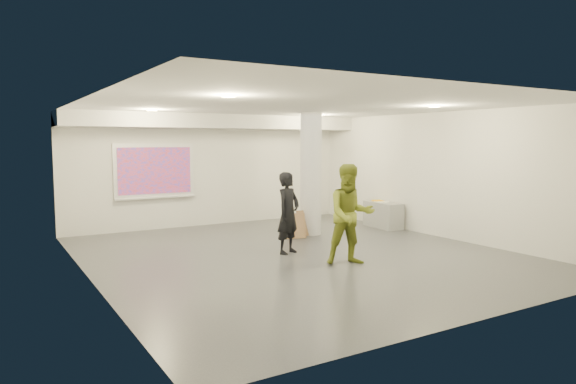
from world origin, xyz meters
TOP-DOWN VIEW (x-y plane):
  - floor at (0.00, 0.00)m, footprint 8.00×9.00m
  - ceiling at (0.00, 0.00)m, footprint 8.00×9.00m
  - wall_back at (0.00, 4.50)m, footprint 8.00×0.01m
  - wall_front at (0.00, -4.50)m, footprint 8.00×0.01m
  - wall_left at (-4.00, 0.00)m, footprint 0.01×9.00m
  - wall_right at (4.00, 0.00)m, footprint 0.01×9.00m
  - soffit_band at (0.00, 3.95)m, footprint 8.00×1.10m
  - downlight_nw at (-2.20, 2.50)m, footprint 0.22×0.22m
  - downlight_ne at (2.20, 2.50)m, footprint 0.22×0.22m
  - downlight_sw at (-2.20, -1.50)m, footprint 0.22×0.22m
  - downlight_se at (2.20, -1.50)m, footprint 0.22×0.22m
  - column at (1.50, 1.80)m, footprint 0.52×0.52m
  - projection_screen at (-1.60, 4.45)m, footprint 2.10×0.13m
  - credenza at (3.72, 1.64)m, footprint 0.58×1.21m
  - papers_stack at (3.70, 1.67)m, footprint 0.33×0.38m
  - postit_pad at (3.71, 1.85)m, footprint 0.32×0.38m
  - cardboard_back at (1.35, 1.70)m, footprint 0.59×0.23m
  - cardboard_front at (0.86, 1.53)m, footprint 0.58×0.30m
  - woman at (-0.11, 0.21)m, footprint 0.72×0.62m
  - man at (0.40, -1.20)m, footprint 1.11×0.99m

SIDE VIEW (x-z plane):
  - floor at x=0.00m, z-range -0.01..0.01m
  - cardboard_front at x=0.86m, z-range 0.00..0.60m
  - cardboard_back at x=1.35m, z-range 0.00..0.63m
  - credenza at x=3.72m, z-range 0.00..0.69m
  - papers_stack at x=3.70m, z-range 0.69..0.70m
  - postit_pad at x=3.71m, z-range 0.69..0.72m
  - woman at x=-0.11m, z-range 0.00..1.68m
  - man at x=0.40m, z-range 0.00..1.88m
  - wall_back at x=0.00m, z-range 0.00..3.00m
  - wall_front at x=0.00m, z-range 0.00..3.00m
  - wall_left at x=-4.00m, z-range 0.00..3.00m
  - wall_right at x=4.00m, z-range 0.00..3.00m
  - column at x=1.50m, z-range 0.00..3.00m
  - projection_screen at x=-1.60m, z-range 0.82..2.24m
  - soffit_band at x=0.00m, z-range 2.64..3.00m
  - downlight_nw at x=-2.20m, z-range 2.97..2.99m
  - downlight_ne at x=2.20m, z-range 2.97..2.99m
  - downlight_sw at x=-2.20m, z-range 2.97..2.99m
  - downlight_se at x=2.20m, z-range 2.97..2.99m
  - ceiling at x=0.00m, z-range 3.00..3.00m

